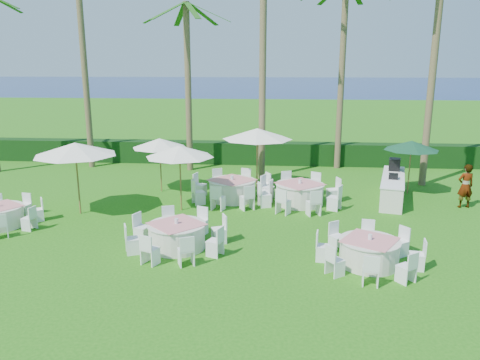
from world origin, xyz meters
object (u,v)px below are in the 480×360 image
Objects in this scene: banquet_table_b at (177,235)px; buffet_table at (393,187)px; umbrella_b at (180,151)px; umbrella_c at (160,143)px; banquet_table_f at (300,193)px; umbrella_green at (412,145)px; staff_person at (465,186)px; umbrella_a at (75,149)px; banquet_table_e at (232,189)px; banquet_table_c at (369,252)px; umbrella_d at (257,134)px.

buffet_table reaches higher than banquet_table_b.
buffet_table is at bearing 37.52° from banquet_table_b.
umbrella_b is 1.08× the size of umbrella_c.
umbrella_green reaches higher than banquet_table_f.
umbrella_green is at bearing -58.19° from staff_person.
buffet_table is 2.70m from staff_person.
staff_person is at bearing 6.56° from umbrella_b.
umbrella_a reaches higher than staff_person.
banquet_table_e is 0.79× the size of buffet_table.
buffet_table is (3.84, 1.04, 0.07)m from banquet_table_f.
umbrella_c is (-2.06, 6.31, 1.72)m from banquet_table_b.
banquet_table_e is 1.12× the size of umbrella_a.
banquet_table_c is at bearing -111.62° from umbrella_green.
umbrella_c is (2.24, 3.34, -0.31)m from umbrella_a.
umbrella_a is (-8.19, -1.91, 2.00)m from banquet_table_f.
buffet_table reaches higher than banquet_table_c.
banquet_table_b is 1.00× the size of umbrella_a.
banquet_table_f is at bearing -8.42° from staff_person.
umbrella_b is (-6.21, 4.47, 1.89)m from banquet_table_c.
umbrella_a is 14.74m from staff_person.
umbrella_c is 1.38× the size of staff_person.
banquet_table_f is 1.93× the size of staff_person.
umbrella_d is (4.14, 0.73, 0.35)m from umbrella_c.
banquet_table_f is 6.34m from umbrella_c.
banquet_table_c is 7.39m from staff_person.
banquet_table_f is at bearing -164.77° from buffet_table.
banquet_table_e is at bearing -117.47° from umbrella_d.
banquet_table_b is at bearing -128.48° from banquet_table_f.
buffet_table is (6.57, 0.66, 0.07)m from banquet_table_e.
staff_person is (8.13, -2.09, -1.62)m from umbrella_d.
banquet_table_e is 3.00m from umbrella_b.
banquet_table_e is 1.10× the size of umbrella_d.
banquet_table_e is at bearing 126.23° from banquet_table_c.
banquet_table_c is 0.89× the size of banquet_table_f.
banquet_table_f is at bearing -7.94° from banquet_table_e.
umbrella_c is at bearing 177.73° from buffet_table.
banquet_table_f is 1.11× the size of umbrella_a.
umbrella_a is 4.03m from umbrella_c.
umbrella_c is 9.92m from buffet_table.
umbrella_b reaches higher than banquet_table_c.
banquet_table_e is at bearing 22.74° from umbrella_a.
banquet_table_e is 9.08m from staff_person.
umbrella_c is 4.22m from umbrella_d.
umbrella_green is 2.02m from buffet_table.
banquet_table_e is at bearing -11.04° from staff_person.
buffet_table is (9.78, -0.39, -1.61)m from umbrella_c.
umbrella_green is (9.22, 3.13, -0.19)m from umbrella_b.
umbrella_d is at bearing 62.53° from banquet_table_e.
banquet_table_c is at bearing -42.85° from umbrella_c.
banquet_table_e reaches higher than banquet_table_f.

